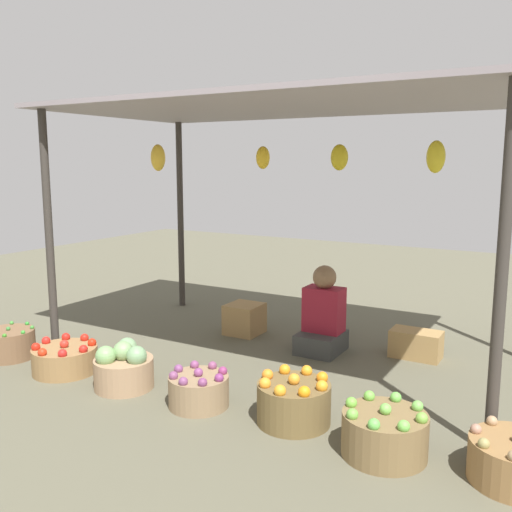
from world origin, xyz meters
TOP-DOWN VIEW (x-y plane):
  - ground_plane at (0.00, 0.00)m, footprint 14.00×14.00m
  - market_stall_structure at (0.00, 0.01)m, footprint 3.97×2.18m
  - vendor_person at (0.27, 0.24)m, footprint 0.36×0.44m
  - basket_green_chilies at (-2.02, -1.28)m, footprint 0.43×0.43m
  - basket_red_tomatoes at (-1.34, -1.27)m, footprint 0.51×0.51m
  - basket_cabbages at (-0.69, -1.28)m, footprint 0.44×0.44m
  - basket_purple_onions at (-0.01, -1.26)m, footprint 0.42×0.42m
  - basket_oranges at (0.67, -1.17)m, footprint 0.48×0.48m
  - basket_green_apples at (1.31, -1.28)m, footprint 0.49×0.49m
  - wooden_crate_near_vendor at (-0.61, 0.35)m, footprint 0.33×0.34m
  - wooden_crate_stacked_rear at (1.04, 0.49)m, footprint 0.43×0.24m

SIDE VIEW (x-z plane):
  - ground_plane at x=0.00m, z-range 0.00..0.00m
  - basket_red_tomatoes at x=-1.34m, z-range -0.02..0.24m
  - basket_purple_onions at x=-0.01m, z-range -0.02..0.25m
  - wooden_crate_stacked_rear at x=1.04m, z-range 0.00..0.24m
  - basket_green_chilies at x=-2.02m, z-range -0.01..0.26m
  - basket_green_apples at x=1.31m, z-range -0.02..0.29m
  - basket_oranges at x=0.67m, z-range -0.02..0.31m
  - wooden_crate_near_vendor at x=-0.61m, z-range 0.00..0.30m
  - basket_cabbages at x=-0.69m, z-range -0.03..0.33m
  - vendor_person at x=0.27m, z-range -0.09..0.69m
  - market_stall_structure at x=0.00m, z-range 0.93..3.10m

